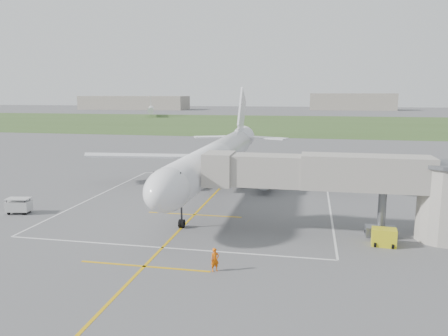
% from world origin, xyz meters
% --- Properties ---
extents(ground, '(700.00, 700.00, 0.00)m').
position_xyz_m(ground, '(0.00, 0.00, 0.00)').
color(ground, '#515153').
rests_on(ground, ground).
extents(grass_strip, '(700.00, 120.00, 0.02)m').
position_xyz_m(grass_strip, '(0.00, 130.00, 0.01)').
color(grass_strip, '#375023').
rests_on(grass_strip, ground).
extents(apron_markings, '(28.20, 60.00, 0.01)m').
position_xyz_m(apron_markings, '(0.00, -5.82, 0.01)').
color(apron_markings, '#CE9B0C').
rests_on(apron_markings, ground).
extents(airliner, '(38.93, 46.75, 13.52)m').
position_xyz_m(airliner, '(-0.00, 0.75, 4.39)').
color(airliner, silver).
rests_on(airliner, ground).
extents(jet_bridge, '(23.40, 5.00, 7.20)m').
position_xyz_m(jet_bridge, '(15.72, -13.50, 4.74)').
color(jet_bridge, gray).
rests_on(jet_bridge, ground).
extents(gpu_unit, '(2.08, 1.56, 1.47)m').
position_xyz_m(gpu_unit, '(17.90, -15.95, 0.73)').
color(gpu_unit, gold).
rests_on(gpu_unit, ground).
extents(baggage_cart, '(2.57, 1.78, 1.65)m').
position_xyz_m(baggage_cart, '(-18.23, -13.15, 0.84)').
color(baggage_cart, '#B3B3B3').
rests_on(baggage_cart, ground).
extents(ramp_worker_nose, '(0.74, 0.68, 1.70)m').
position_xyz_m(ramp_worker_nose, '(5.27, -23.80, 0.85)').
color(ramp_worker_nose, '#D95706').
rests_on(ramp_worker_nose, ground).
extents(ramp_worker_wing, '(1.02, 0.89, 1.79)m').
position_xyz_m(ramp_worker_wing, '(-6.16, 2.83, 0.89)').
color(ramp_worker_wing, orange).
rests_on(ramp_worker_wing, ground).
extents(distant_hangars, '(345.00, 49.00, 12.00)m').
position_xyz_m(distant_hangars, '(-16.15, 265.19, 5.17)').
color(distant_hangars, gray).
rests_on(distant_hangars, ground).
extents(distant_aircraft, '(185.23, 34.04, 8.85)m').
position_xyz_m(distant_aircraft, '(9.57, 168.90, 3.59)').
color(distant_aircraft, silver).
rests_on(distant_aircraft, ground).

